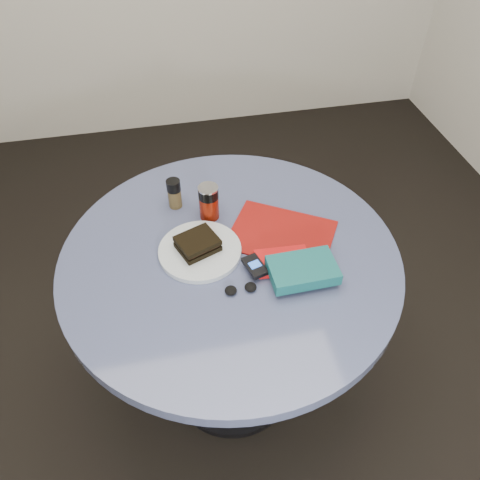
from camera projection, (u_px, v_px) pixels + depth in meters
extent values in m
plane|color=black|center=(233.00, 379.00, 1.90)|extent=(4.00, 4.00, 0.00)
cylinder|color=black|center=(233.00, 377.00, 1.89)|extent=(0.48, 0.48, 0.03)
cylinder|color=black|center=(232.00, 327.00, 1.64)|extent=(0.11, 0.11, 0.68)
cylinder|color=#41496C|center=(230.00, 258.00, 1.39)|extent=(1.00, 1.00, 0.04)
cylinder|color=silver|center=(200.00, 251.00, 1.37)|extent=(0.30, 0.30, 0.02)
cube|color=black|center=(198.00, 246.00, 1.36)|extent=(0.14, 0.13, 0.02)
cube|color=#3C2117|center=(198.00, 244.00, 1.35)|extent=(0.12, 0.11, 0.01)
cube|color=black|center=(197.00, 241.00, 1.34)|extent=(0.14, 0.13, 0.02)
cylinder|color=maroon|center=(209.00, 207.00, 1.46)|extent=(0.07, 0.07, 0.08)
cylinder|color=black|center=(208.00, 193.00, 1.42)|extent=(0.07, 0.07, 0.03)
cylinder|color=silver|center=(208.00, 188.00, 1.41)|extent=(0.07, 0.07, 0.01)
cylinder|color=#504122|center=(175.00, 198.00, 1.50)|extent=(0.05, 0.05, 0.07)
cylinder|color=black|center=(173.00, 185.00, 1.46)|extent=(0.05, 0.05, 0.04)
cube|color=maroon|center=(281.00, 234.00, 1.42)|extent=(0.38, 0.35, 0.01)
cube|color=#BB0E0F|center=(283.00, 261.00, 1.33)|extent=(0.16, 0.11, 0.01)
cube|color=#115154|center=(303.00, 270.00, 1.28)|extent=(0.19, 0.12, 0.04)
cube|color=black|center=(255.00, 266.00, 1.30)|extent=(0.07, 0.09, 0.01)
cube|color=blue|center=(255.00, 264.00, 1.30)|extent=(0.04, 0.03, 0.00)
ellipsoid|color=black|center=(231.00, 290.00, 1.26)|extent=(0.03, 0.03, 0.02)
ellipsoid|color=black|center=(251.00, 287.00, 1.27)|extent=(0.03, 0.03, 0.02)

